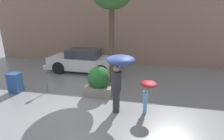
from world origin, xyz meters
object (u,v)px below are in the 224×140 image
planter_box (99,81)px  person_child (148,89)px  person_adult (119,69)px  parking_meter (45,73)px  newspaper_box (15,83)px  parked_car_near (84,61)px

planter_box → person_child: (2.08, -1.13, 0.34)m
person_adult → parking_meter: person_adult is taller
planter_box → parking_meter: size_ratio=1.03×
newspaper_box → person_child: bearing=-6.3°
person_child → parked_car_near: (-3.87, 4.19, -0.33)m
person_adult → person_child: bearing=-29.3°
planter_box → parking_meter: (-2.41, -0.19, 0.27)m
planter_box → parking_meter: planter_box is taller
person_child → parked_car_near: 5.72m
person_child → newspaper_box: size_ratio=1.38×
parking_meter → parked_car_near: bearing=79.2°
parked_car_near → parking_meter: 3.33m
person_child → parking_meter: (-4.49, 0.94, -0.07)m
newspaper_box → parked_car_near: bearing=60.4°
person_adult → newspaper_box: (-4.89, 0.69, -1.17)m
person_adult → parked_car_near: (-2.87, 4.24, -0.98)m
planter_box → newspaper_box: size_ratio=1.44×
person_adult → parked_car_near: person_adult is taller
planter_box → person_child: planter_box is taller
planter_box → newspaper_box: bearing=-172.8°
planter_box → person_child: size_ratio=1.04×
parking_meter → newspaper_box: parking_meter is taller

